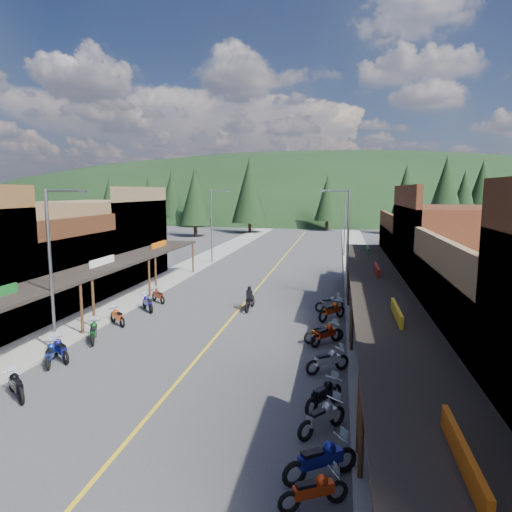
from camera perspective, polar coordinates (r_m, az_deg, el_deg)
The scene contains 43 objects.
ground at distance 27.36m, azimuth -3.79°, elevation -8.62°, with size 220.00×220.00×0.00m, color #38383A.
centerline at distance 46.51m, azimuth 2.24°, elevation -1.59°, with size 0.15×90.00×0.01m, color gold.
sidewalk_west at distance 48.48m, azimuth -7.99°, elevation -1.18°, with size 3.40×94.00×0.15m, color gray.
sidewalk_east at distance 46.10m, azimuth 13.01°, elevation -1.79°, with size 3.40×94.00×0.15m, color gray.
shop_west_2 at distance 34.22m, azimuth -26.03°, elevation -1.67°, with size 10.90×9.00×6.20m.
shop_west_3 at distance 42.13m, azimuth -18.43°, elevation 1.80°, with size 10.90×10.20×8.20m.
shop_east_2 at distance 28.39m, azimuth 25.18°, elevation -1.48°, with size 10.90×9.00×8.20m.
shop_east_3 at distance 37.78m, azimuth 21.39°, elevation -0.55°, with size 10.90×10.20×6.20m.
streetlight_0 at distance 23.82m, azimuth -24.06°, elevation -0.83°, with size 2.16×0.18×8.00m.
streetlight_1 at distance 49.36m, azimuth -5.43°, elevation 4.16°, with size 2.16×0.18×8.00m.
streetlight_2 at distance 33.56m, azimuth 11.16°, elevation 2.15°, with size 2.16×0.18×8.00m.
streetlight_3 at distance 55.49m, azimuth 10.90°, elevation 4.49°, with size 2.16×0.18×8.00m.
ridge_hill at distance 160.70m, azimuth 8.11°, elevation 5.29°, with size 310.00×140.00×60.00m, color black.
pine_0 at distance 98.98m, azimuth -17.75°, elevation 6.99°, with size 5.04×5.04×11.00m.
pine_1 at distance 100.13m, azimuth -7.39°, elevation 7.75°, with size 5.88×5.88×12.50m.
pine_2 at distance 84.99m, azimuth -0.79°, elevation 8.25°, with size 6.72×6.72×14.00m.
pine_3 at distance 91.42m, azimuth 8.91°, elevation 7.21°, with size 5.04×5.04×11.00m.
pine_4 at distance 86.15m, azimuth 18.23°, elevation 7.34°, with size 5.88×5.88×12.50m.
pine_5 at distance 101.19m, azimuth 26.41°, elevation 7.40°, with size 6.72×6.72×14.00m.
pine_7 at distance 108.43m, azimuth -10.49°, elevation 7.71°, with size 5.88×5.88×12.50m.
pine_8 at distance 71.34m, azimuth -13.22°, elevation 6.43°, with size 4.48×4.48×10.00m.
pine_9 at distance 72.54m, azimuth 24.53°, elevation 6.26°, with size 4.93×4.93×10.80m.
pine_10 at distance 79.26m, azimuth -7.66°, elevation 7.31°, with size 5.38×5.38×11.60m.
pine_11 at distance 64.81m, azimuth 22.61°, elevation 6.94°, with size 5.82×5.82×12.40m.
bike_west_3 at distance 20.29m, azimuth -27.80°, elevation -14.00°, with size 0.66×1.98×1.13m, color black, non-canonical shape.
bike_west_4 at distance 23.24m, azimuth -24.30°, elevation -10.96°, with size 0.66×1.99×1.14m, color navy, non-canonical shape.
bike_west_5 at distance 23.61m, azimuth -23.30°, elevation -10.55°, with size 0.69×2.06×1.18m, color navy, non-canonical shape.
bike_west_6 at distance 25.70m, azimuth -19.63°, elevation -8.80°, with size 0.70×2.10×1.20m, color #0D4317, non-canonical shape.
bike_west_7 at distance 28.40m, azimuth -16.93°, elevation -7.15°, with size 0.65×1.96×1.12m, color #C6460E, non-canonical shape.
bike_west_8 at distance 31.08m, azimuth -13.40°, elevation -5.65°, with size 0.68×2.05×1.17m, color navy, non-canonical shape.
bike_west_9 at distance 33.23m, azimuth -12.13°, elevation -4.80°, with size 0.63×1.88×1.07m, color maroon, non-canonical shape.
bike_east_1 at distance 12.84m, azimuth 7.23°, elevation -26.93°, with size 0.62×1.85×1.06m, color red, non-canonical shape.
bike_east_2 at distance 13.76m, azimuth 8.08°, elevation -23.70°, with size 0.76×2.27×1.30m, color navy, non-canonical shape.
bike_east_3 at distance 15.93m, azimuth 8.27°, elevation -19.17°, with size 0.70×2.11×1.21m, color #96969B, non-canonical shape.
bike_east_4 at distance 17.49m, azimuth 8.50°, elevation -16.59°, with size 0.70×2.10×1.20m, color black, non-canonical shape.
bike_east_5 at distance 20.61m, azimuth 8.95°, elevation -12.65°, with size 0.70×2.11×1.21m, color #AFB0B5, non-canonical shape.
bike_east_6 at distance 24.09m, azimuth 8.73°, elevation -9.52°, with size 0.72×2.15×1.23m, color #9A210B, non-canonical shape.
bike_east_7 at distance 24.34m, azimuth 8.50°, elevation -9.32°, with size 0.72×2.16×1.23m, color #C05C0D, non-canonical shape.
bike_east_8 at distance 28.52m, azimuth 9.47°, elevation -6.64°, with size 0.76×2.29×1.31m, color #C93B0E, non-canonical shape.
bike_east_9 at distance 30.64m, azimuth 9.17°, elevation -5.74°, with size 0.68×2.03×1.16m, color #9A9A9F, non-canonical shape.
rider_on_bike at distance 30.44m, azimuth -0.76°, elevation -5.54°, with size 0.83×2.24×1.68m.
pedestrian_east_a at distance 19.59m, azimuth 13.63°, elevation -12.70°, with size 0.61×0.40×1.68m, color black.
pedestrian_east_b at distance 38.43m, azimuth 13.19°, elevation -2.45°, with size 0.78×0.45×1.60m, color brown.
Camera 1 is at (6.47, -25.38, 7.90)m, focal length 32.00 mm.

